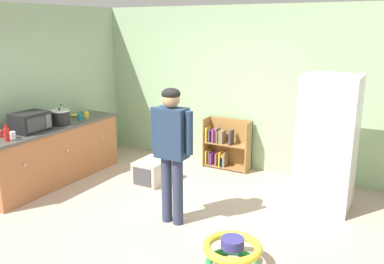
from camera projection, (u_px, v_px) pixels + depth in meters
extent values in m
plane|color=tan|center=(164.00, 219.00, 5.10)|extent=(12.00, 12.00, 0.00)
cube|color=#98B98B|center=(238.00, 89.00, 6.72)|extent=(5.20, 0.06, 2.70)
cube|color=#97B58F|center=(56.00, 89.00, 6.67)|extent=(0.06, 2.99, 2.70)
cube|color=#A0613A|center=(53.00, 155.00, 6.24)|extent=(0.60, 2.31, 0.86)
cube|color=#484844|center=(51.00, 127.00, 6.13)|extent=(0.64, 2.35, 0.04)
sphere|color=silver|center=(25.00, 165.00, 5.41)|extent=(0.04, 0.04, 0.04)
sphere|color=silver|center=(68.00, 150.00, 6.06)|extent=(0.04, 0.04, 0.04)
sphere|color=silver|center=(102.00, 138.00, 6.71)|extent=(0.04, 0.04, 0.04)
cube|color=white|center=(327.00, 143.00, 5.27)|extent=(0.70, 0.68, 1.78)
cylinder|color=silver|center=(297.00, 136.00, 5.28)|extent=(0.02, 0.02, 0.50)
cube|color=#333333|center=(303.00, 111.00, 5.34)|extent=(0.01, 0.67, 0.01)
cube|color=#9B6D3D|center=(206.00, 141.00, 7.00)|extent=(0.02, 0.28, 0.85)
cube|color=#9B6D3D|center=(248.00, 148.00, 6.64)|extent=(0.02, 0.28, 0.85)
cube|color=olive|center=(230.00, 143.00, 6.93)|extent=(0.80, 0.02, 0.85)
cube|color=#9B6D3D|center=(226.00, 166.00, 6.92)|extent=(0.76, 0.24, 0.02)
cube|color=#9B6D3D|center=(227.00, 144.00, 6.82)|extent=(0.76, 0.24, 0.02)
cube|color=gold|center=(208.00, 156.00, 7.03)|extent=(0.02, 0.17, 0.24)
cube|color=gold|center=(208.00, 134.00, 6.92)|extent=(0.03, 0.17, 0.25)
cube|color=#473334|center=(211.00, 157.00, 7.00)|extent=(0.03, 0.17, 0.24)
cube|color=#483E45|center=(211.00, 136.00, 6.90)|extent=(0.02, 0.17, 0.21)
cube|color=#80348D|center=(212.00, 158.00, 6.99)|extent=(0.02, 0.17, 0.20)
cube|color=#91338E|center=(214.00, 135.00, 6.86)|extent=(0.03, 0.17, 0.24)
cube|color=brown|center=(217.00, 159.00, 6.94)|extent=(0.02, 0.17, 0.22)
cube|color=#6C684B|center=(217.00, 135.00, 6.84)|extent=(0.02, 0.17, 0.25)
cube|color=gold|center=(221.00, 159.00, 6.91)|extent=(0.02, 0.17, 0.25)
cube|color=brown|center=(218.00, 137.00, 6.83)|extent=(0.03, 0.17, 0.21)
cube|color=orange|center=(223.00, 160.00, 6.89)|extent=(0.02, 0.17, 0.21)
cube|color=brown|center=(221.00, 137.00, 6.81)|extent=(0.03, 0.17, 0.22)
cube|color=#255CA4|center=(223.00, 161.00, 6.89)|extent=(0.03, 0.17, 0.17)
cube|color=olive|center=(223.00, 137.00, 6.79)|extent=(0.03, 0.17, 0.22)
cube|color=olive|center=(225.00, 159.00, 6.87)|extent=(0.03, 0.17, 0.24)
cube|color=#3D3838|center=(231.00, 137.00, 6.72)|extent=(0.03, 0.17, 0.25)
cylinder|color=#2F3650|center=(167.00, 189.00, 4.96)|extent=(0.13, 0.13, 0.85)
cylinder|color=#2F3650|center=(178.00, 191.00, 4.89)|extent=(0.13, 0.13, 0.85)
cube|color=#21354F|center=(171.00, 133.00, 4.74)|extent=(0.38, 0.22, 0.60)
cylinder|color=#21354F|center=(155.00, 128.00, 4.84)|extent=(0.09, 0.09, 0.51)
cylinder|color=#21354F|center=(189.00, 133.00, 4.62)|extent=(0.09, 0.09, 0.51)
sphere|color=tan|center=(171.00, 99.00, 4.63)|extent=(0.21, 0.21, 0.21)
ellipsoid|color=black|center=(171.00, 94.00, 4.62)|extent=(0.22, 0.22, 0.14)
torus|color=#228945|center=(232.00, 264.00, 4.09)|extent=(0.54, 0.54, 0.07)
torus|color=yellow|center=(232.00, 247.00, 4.04)|extent=(0.60, 0.60, 0.08)
cylinder|color=navy|center=(232.00, 243.00, 4.03)|extent=(0.23, 0.23, 0.10)
cylinder|color=silver|center=(253.00, 262.00, 3.96)|extent=(0.02, 0.02, 0.18)
cylinder|color=silver|center=(230.00, 244.00, 4.28)|extent=(0.02, 0.02, 0.18)
cylinder|color=silver|center=(214.00, 262.00, 3.96)|extent=(0.02, 0.02, 0.18)
cube|color=beige|center=(152.00, 171.00, 6.26)|extent=(0.42, 0.54, 0.36)
cube|color=#424247|center=(142.00, 177.00, 6.02)|extent=(0.32, 0.01, 0.27)
cube|color=black|center=(30.00, 122.00, 5.76)|extent=(0.36, 0.48, 0.28)
cube|color=#2D2D33|center=(36.00, 124.00, 5.63)|extent=(0.01, 0.31, 0.20)
cube|color=#515156|center=(48.00, 121.00, 5.81)|extent=(0.01, 0.10, 0.20)
cylinder|color=black|center=(60.00, 118.00, 6.17)|extent=(0.29, 0.29, 0.21)
cylinder|color=silver|center=(59.00, 111.00, 6.14)|extent=(0.30, 0.30, 0.02)
sphere|color=black|center=(59.00, 109.00, 6.14)|extent=(0.03, 0.03, 0.03)
ellipsoid|color=yellow|center=(74.00, 115.00, 6.74)|extent=(0.09, 0.16, 0.04)
ellipsoid|color=yellow|center=(74.00, 115.00, 6.74)|extent=(0.04, 0.15, 0.04)
ellipsoid|color=yellow|center=(75.00, 115.00, 6.73)|extent=(0.09, 0.16, 0.04)
cylinder|color=silver|center=(62.00, 114.00, 6.51)|extent=(0.07, 0.07, 0.18)
cylinder|color=silver|center=(61.00, 107.00, 6.49)|extent=(0.03, 0.03, 0.05)
cylinder|color=black|center=(61.00, 105.00, 6.48)|extent=(0.04, 0.03, 0.02)
cylinder|color=red|center=(7.00, 135.00, 5.29)|extent=(0.07, 0.07, 0.18)
cylinder|color=red|center=(6.00, 126.00, 5.26)|extent=(0.03, 0.03, 0.05)
cylinder|color=black|center=(5.00, 124.00, 5.25)|extent=(0.04, 0.03, 0.02)
cylinder|color=white|center=(13.00, 135.00, 5.42)|extent=(0.08, 0.08, 0.09)
cylinder|color=red|center=(0.00, 134.00, 5.48)|extent=(0.08, 0.08, 0.09)
cylinder|color=teal|center=(80.00, 117.00, 6.52)|extent=(0.08, 0.08, 0.09)
cylinder|color=yellow|center=(86.00, 115.00, 6.66)|extent=(0.08, 0.08, 0.09)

